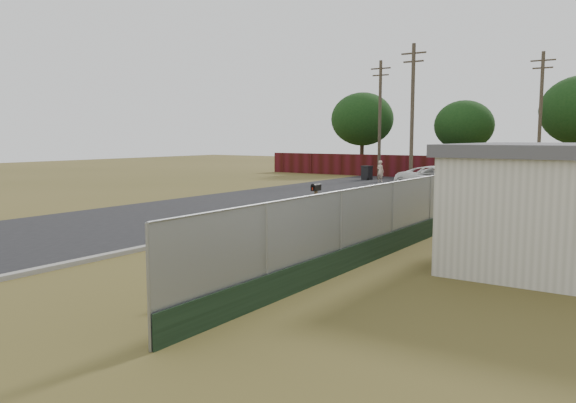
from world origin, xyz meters
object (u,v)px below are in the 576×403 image
Objects in this scene: pickup_truck at (444,181)px; pedestrian at (380,171)px; fire_hydrant at (196,282)px; trash_bin at (367,173)px; mailbox at (316,190)px.

pedestrian is at bearing 71.87° from pickup_truck.
pickup_truck reaches higher than fire_hydrant.
fire_hydrant is at bearing -148.20° from pickup_truck.
trash_bin is at bearing 73.03° from pickup_truck.
pickup_truck is at bearing 96.76° from fire_hydrant.
pickup_truck reaches higher than pedestrian.
pickup_truck is 5.48× the size of trash_bin.
fire_hydrant is 0.14× the size of pickup_truck.
fire_hydrant is 0.53× the size of pedestrian.
mailbox reaches higher than trash_bin.
mailbox is at bearing -163.27° from pickup_truck.
pedestrian is 1.45× the size of trash_bin.
mailbox is 11.27m from pickup_truck.
trash_bin is at bearing 110.32° from fire_hydrant.
fire_hydrant is 12.49m from mailbox.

